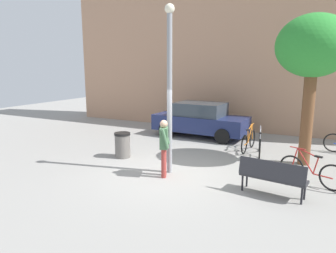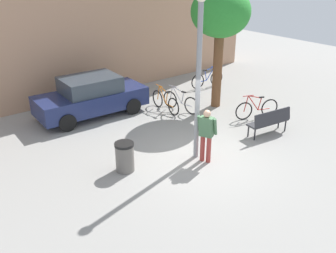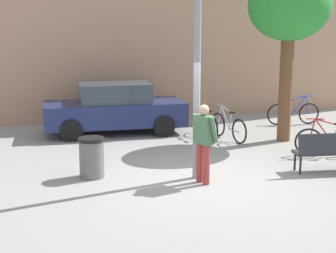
# 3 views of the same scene
# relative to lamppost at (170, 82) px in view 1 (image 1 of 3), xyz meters

# --- Properties ---
(ground_plane) EXTENTS (36.00, 36.00, 0.00)m
(ground_plane) POSITION_rel_lamppost_xyz_m (0.04, -0.14, -2.72)
(ground_plane) COLOR gray
(building_facade) EXTENTS (18.79, 2.00, 8.42)m
(building_facade) POSITION_rel_lamppost_xyz_m (0.04, 7.97, 1.49)
(building_facade) COLOR tan
(building_facade) RESTS_ON ground_plane
(lamppost) EXTENTS (0.28, 0.28, 4.85)m
(lamppost) POSITION_rel_lamppost_xyz_m (0.00, 0.00, 0.00)
(lamppost) COLOR gray
(lamppost) RESTS_ON ground_plane
(person_by_lamppost) EXTENTS (0.45, 0.63, 1.67)m
(person_by_lamppost) POSITION_rel_lamppost_xyz_m (0.02, -0.40, -1.75)
(person_by_lamppost) COLOR #9E3833
(person_by_lamppost) RESTS_ON ground_plane
(park_bench) EXTENTS (1.65, 0.69, 0.92)m
(park_bench) POSITION_rel_lamppost_xyz_m (3.03, -0.43, -2.17)
(park_bench) COLOR #2D2D33
(park_bench) RESTS_ON ground_plane
(plaza_tree) EXTENTS (2.26, 2.26, 4.74)m
(plaza_tree) POSITION_rel_lamppost_xyz_m (3.58, 2.69, 0.96)
(plaza_tree) COLOR brown
(plaza_tree) RESTS_ON ground_plane
(bicycle_silver) EXTENTS (0.38, 1.79, 0.97)m
(bicycle_silver) POSITION_rel_lamppost_xyz_m (2.07, 3.18, -2.33)
(bicycle_silver) COLOR black
(bicycle_silver) RESTS_ON ground_plane
(bicycle_orange) EXTENTS (0.15, 1.81, 0.97)m
(bicycle_orange) POSITION_rel_lamppost_xyz_m (1.59, 3.55, -2.33)
(bicycle_orange) COLOR black
(bicycle_orange) RESTS_ON ground_plane
(bicycle_red) EXTENTS (1.71, 0.69, 0.97)m
(bicycle_red) POSITION_rel_lamppost_xyz_m (3.86, 0.80, -2.33)
(bicycle_red) COLOR black
(bicycle_red) RESTS_ON ground_plane
(parked_car_navy) EXTENTS (4.27, 1.97, 1.55)m
(parked_car_navy) POSITION_rel_lamppost_xyz_m (-0.91, 4.97, -1.94)
(parked_car_navy) COLOR navy
(parked_car_navy) RESTS_ON ground_plane
(trash_bin) EXTENTS (0.56, 0.56, 0.88)m
(trash_bin) POSITION_rel_lamppost_xyz_m (-2.17, 0.65, -2.27)
(trash_bin) COLOR #66605B
(trash_bin) RESTS_ON ground_plane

